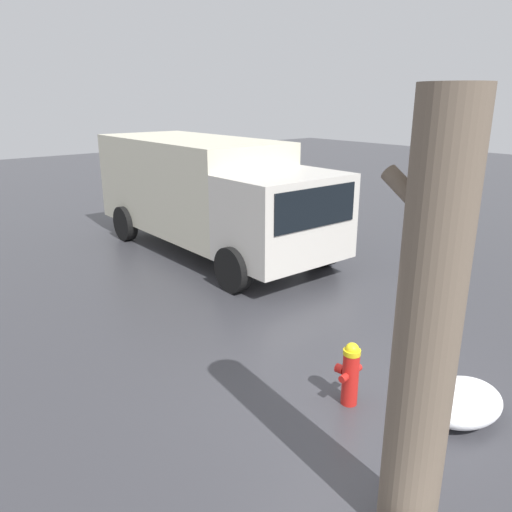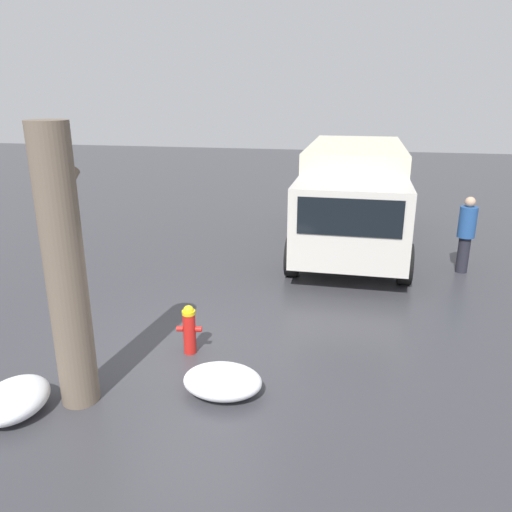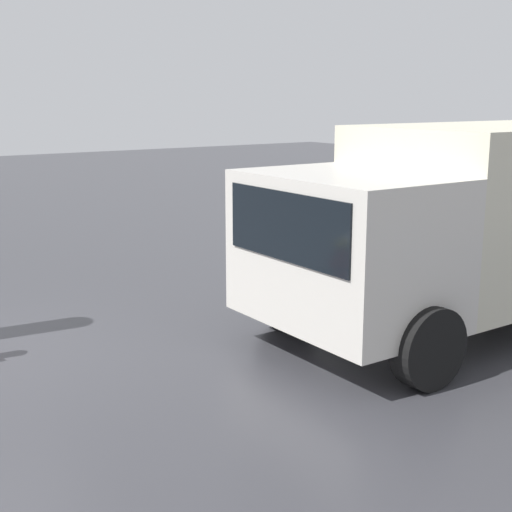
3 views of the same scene
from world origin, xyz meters
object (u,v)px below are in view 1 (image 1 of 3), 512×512
(delivery_truck, at_px, (207,190))
(pedestrian, at_px, (331,207))
(fire_hydrant, at_px, (350,373))
(tree_trunk, at_px, (426,334))

(delivery_truck, relative_size, pedestrian, 3.97)
(fire_hydrant, height_order, pedestrian, pedestrian)
(pedestrian, bearing_deg, tree_trunk, -154.58)
(pedestrian, bearing_deg, delivery_truck, 125.72)
(fire_hydrant, distance_m, tree_trunk, 2.36)
(delivery_truck, bearing_deg, tree_trunk, 67.36)
(tree_trunk, distance_m, pedestrian, 8.88)
(fire_hydrant, distance_m, delivery_truck, 7.08)
(delivery_truck, height_order, pedestrian, delivery_truck)
(fire_hydrant, xyz_separation_m, delivery_truck, (6.57, -2.42, 1.06))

